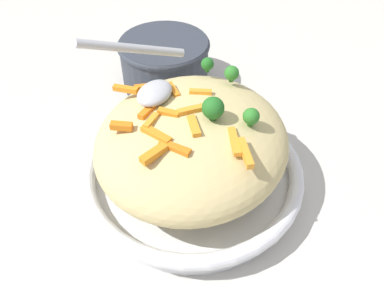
# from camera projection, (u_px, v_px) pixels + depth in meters

# --- Properties ---
(ground_plane) EXTENTS (2.40, 2.40, 0.00)m
(ground_plane) POSITION_uv_depth(u_px,v_px,m) (192.00, 185.00, 0.56)
(ground_plane) COLOR beige
(serving_bowl) EXTENTS (0.31, 0.31, 0.05)m
(serving_bowl) POSITION_uv_depth(u_px,v_px,m) (192.00, 173.00, 0.54)
(serving_bowl) COLOR silver
(serving_bowl) RESTS_ON ground_plane
(pasta_mound) EXTENTS (0.27, 0.25, 0.10)m
(pasta_mound) POSITION_uv_depth(u_px,v_px,m) (192.00, 141.00, 0.50)
(pasta_mound) COLOR #D1BA7A
(pasta_mound) RESTS_ON serving_bowl
(carrot_piece_0) EXTENTS (0.01, 0.03, 0.01)m
(carrot_piece_0) POSITION_uv_depth(u_px,v_px,m) (125.00, 89.00, 0.51)
(carrot_piece_0) COLOR orange
(carrot_piece_0) RESTS_ON pasta_mound
(carrot_piece_1) EXTENTS (0.03, 0.03, 0.01)m
(carrot_piece_1) POSITION_uv_depth(u_px,v_px,m) (192.00, 111.00, 0.46)
(carrot_piece_1) COLOR orange
(carrot_piece_1) RESTS_ON pasta_mound
(carrot_piece_2) EXTENTS (0.03, 0.01, 0.01)m
(carrot_piece_2) POSITION_uv_depth(u_px,v_px,m) (151.00, 121.00, 0.45)
(carrot_piece_2) COLOR orange
(carrot_piece_2) RESTS_ON pasta_mound
(carrot_piece_3) EXTENTS (0.03, 0.03, 0.01)m
(carrot_piece_3) POSITION_uv_depth(u_px,v_px,m) (148.00, 87.00, 0.51)
(carrot_piece_3) COLOR orange
(carrot_piece_3) RESTS_ON pasta_mound
(carrot_piece_4) EXTENTS (0.04, 0.03, 0.01)m
(carrot_piece_4) POSITION_uv_depth(u_px,v_px,m) (246.00, 153.00, 0.42)
(carrot_piece_4) COLOR orange
(carrot_piece_4) RESTS_ON pasta_mound
(carrot_piece_5) EXTENTS (0.01, 0.03, 0.01)m
(carrot_piece_5) POSITION_uv_depth(u_px,v_px,m) (168.00, 113.00, 0.46)
(carrot_piece_5) COLOR orange
(carrot_piece_5) RESTS_ON pasta_mound
(carrot_piece_6) EXTENTS (0.04, 0.03, 0.01)m
(carrot_piece_6) POSITION_uv_depth(u_px,v_px,m) (234.00, 141.00, 0.43)
(carrot_piece_6) COLOR orange
(carrot_piece_6) RESTS_ON pasta_mound
(carrot_piece_7) EXTENTS (0.03, 0.03, 0.01)m
(carrot_piece_7) POSITION_uv_depth(u_px,v_px,m) (173.00, 90.00, 0.50)
(carrot_piece_7) COLOR orange
(carrot_piece_7) RESTS_ON pasta_mound
(carrot_piece_8) EXTENTS (0.02, 0.03, 0.01)m
(carrot_piece_8) POSITION_uv_depth(u_px,v_px,m) (201.00, 92.00, 0.49)
(carrot_piece_8) COLOR orange
(carrot_piece_8) RESTS_ON pasta_mound
(carrot_piece_9) EXTENTS (0.02, 0.03, 0.01)m
(carrot_piece_9) POSITION_uv_depth(u_px,v_px,m) (121.00, 126.00, 0.45)
(carrot_piece_9) COLOR orange
(carrot_piece_9) RESTS_ON pasta_mound
(carrot_piece_10) EXTENTS (0.02, 0.04, 0.01)m
(carrot_piece_10) POSITION_uv_depth(u_px,v_px,m) (156.00, 134.00, 0.44)
(carrot_piece_10) COLOR orange
(carrot_piece_10) RESTS_ON pasta_mound
(carrot_piece_11) EXTENTS (0.01, 0.04, 0.01)m
(carrot_piece_11) POSITION_uv_depth(u_px,v_px,m) (175.00, 148.00, 0.43)
(carrot_piece_11) COLOR orange
(carrot_piece_11) RESTS_ON pasta_mound
(carrot_piece_12) EXTENTS (0.03, 0.03, 0.01)m
(carrot_piece_12) POSITION_uv_depth(u_px,v_px,m) (194.00, 126.00, 0.44)
(carrot_piece_12) COLOR orange
(carrot_piece_12) RESTS_ON pasta_mound
(carrot_piece_13) EXTENTS (0.04, 0.01, 0.01)m
(carrot_piece_13) POSITION_uv_depth(u_px,v_px,m) (150.00, 109.00, 0.47)
(carrot_piece_13) COLOR orange
(carrot_piece_13) RESTS_ON pasta_mound
(carrot_piece_14) EXTENTS (0.04, 0.02, 0.01)m
(carrot_piece_14) POSITION_uv_depth(u_px,v_px,m) (154.00, 154.00, 0.42)
(carrot_piece_14) COLOR orange
(carrot_piece_14) RESTS_ON pasta_mound
(broccoli_floret_0) EXTENTS (0.02, 0.02, 0.02)m
(broccoli_floret_0) POSITION_uv_depth(u_px,v_px,m) (251.00, 117.00, 0.45)
(broccoli_floret_0) COLOR #296820
(broccoli_floret_0) RESTS_ON pasta_mound
(broccoli_floret_1) EXTENTS (0.02, 0.02, 0.02)m
(broccoli_floret_1) POSITION_uv_depth(u_px,v_px,m) (232.00, 73.00, 0.52)
(broccoli_floret_1) COLOR #296820
(broccoli_floret_1) RESTS_ON pasta_mound
(broccoli_floret_2) EXTENTS (0.03, 0.03, 0.03)m
(broccoli_floret_2) POSITION_uv_depth(u_px,v_px,m) (212.00, 110.00, 0.44)
(broccoli_floret_2) COLOR #205B1C
(broccoli_floret_2) RESTS_ON pasta_mound
(broccoli_floret_3) EXTENTS (0.02, 0.02, 0.02)m
(broccoli_floret_3) POSITION_uv_depth(u_px,v_px,m) (207.00, 64.00, 0.53)
(broccoli_floret_3) COLOR #205B1C
(broccoli_floret_3) RESTS_ON pasta_mound
(serving_spoon) EXTENTS (0.13, 0.13, 0.07)m
(serving_spoon) POSITION_uv_depth(u_px,v_px,m) (147.00, 77.00, 0.49)
(serving_spoon) COLOR #B7B7BC
(serving_spoon) RESTS_ON pasta_mound
(companion_bowl) EXTENTS (0.17, 0.17, 0.09)m
(companion_bowl) POSITION_uv_depth(u_px,v_px,m) (165.00, 61.00, 0.71)
(companion_bowl) COLOR #333842
(companion_bowl) RESTS_ON ground_plane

